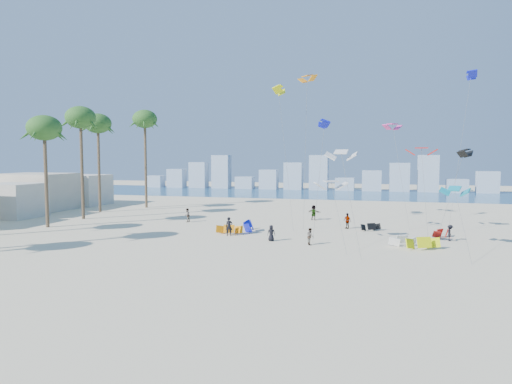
# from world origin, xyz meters

# --- Properties ---
(ground) EXTENTS (220.00, 220.00, 0.00)m
(ground) POSITION_xyz_m (0.00, 0.00, 0.00)
(ground) COLOR beige
(ground) RESTS_ON ground
(ocean) EXTENTS (220.00, 220.00, 0.00)m
(ocean) POSITION_xyz_m (0.00, 72.00, 0.01)
(ocean) COLOR navy
(ocean) RESTS_ON ground
(kitesurfer_near) EXTENTS (0.81, 0.67, 1.91)m
(kitesurfer_near) POSITION_xyz_m (0.24, 15.77, 0.96)
(kitesurfer_near) COLOR black
(kitesurfer_near) RESTS_ON ground
(kitesurfer_mid) EXTENTS (0.83, 0.91, 1.53)m
(kitesurfer_mid) POSITION_xyz_m (8.83, 13.22, 0.77)
(kitesurfer_mid) COLOR gray
(kitesurfer_mid) RESTS_ON ground
(kitesurfers_far) EXTENTS (37.38, 16.29, 1.90)m
(kitesurfers_far) POSITION_xyz_m (8.73, 23.41, 0.86)
(kitesurfers_far) COLOR black
(kitesurfers_far) RESTS_ON ground
(grounded_kites) EXTENTS (23.50, 11.32, 1.07)m
(grounded_kites) POSITION_xyz_m (10.54, 17.25, 0.47)
(grounded_kites) COLOR orange
(grounded_kites) RESTS_ON ground
(flying_kites) EXTENTS (23.28, 25.06, 18.62)m
(flying_kites) POSITION_xyz_m (14.97, 23.14, 11.79)
(flying_kites) COLOR silver
(flying_kites) RESTS_ON ground
(palm_row) EXTENTS (7.88, 44.80, 15.31)m
(palm_row) POSITION_xyz_m (-22.36, 16.20, 11.56)
(palm_row) COLOR brown
(palm_row) RESTS_ON ground
(distant_skyline) EXTENTS (85.00, 3.00, 8.40)m
(distant_skyline) POSITION_xyz_m (-1.19, 82.00, 3.09)
(distant_skyline) COLOR #9EADBF
(distant_skyline) RESTS_ON ground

